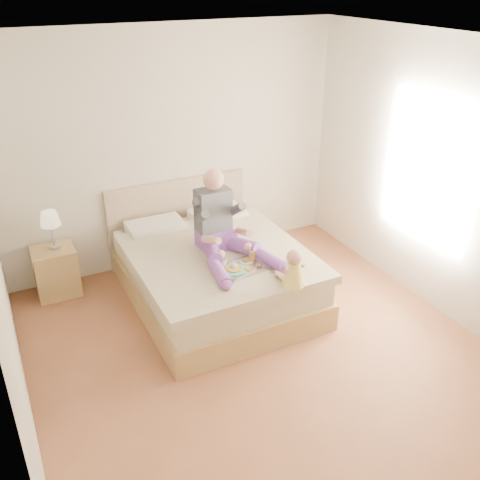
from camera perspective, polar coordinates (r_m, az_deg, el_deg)
name	(u,v)px	position (r m, az deg, el deg)	size (l,w,h in m)	color
room	(271,200)	(4.34, 3.32, 4.32)	(4.02, 4.22, 2.71)	brown
bed	(212,269)	(5.71, -3.02, -3.14)	(1.70, 2.18, 1.00)	olive
nightstand	(56,271)	(6.09, -19.02, -3.16)	(0.44, 0.39, 0.54)	olive
lamp	(50,221)	(5.83, -19.61, 1.94)	(0.21, 0.21, 0.42)	silver
adult	(222,229)	(5.33, -1.98, 1.21)	(0.72, 1.03, 0.85)	#713D99
tray	(241,266)	(5.12, 0.12, -2.79)	(0.46, 0.39, 0.12)	silver
baby	(293,270)	(4.84, 5.67, -3.24)	(0.23, 0.32, 0.35)	#F1DB4C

